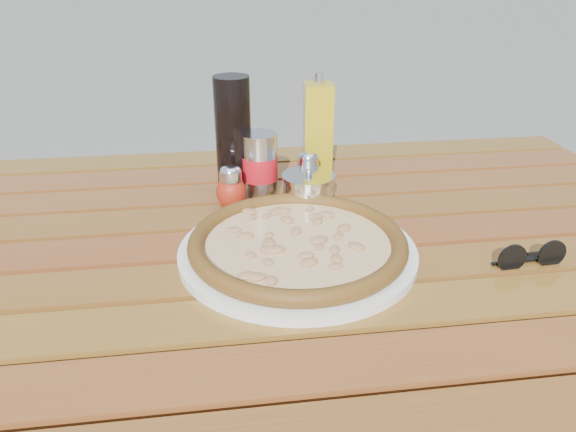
{
  "coord_description": "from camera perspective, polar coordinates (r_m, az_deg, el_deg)",
  "views": [
    {
      "loc": [
        -0.11,
        -0.79,
        1.17
      ],
      "look_at": [
        0.0,
        0.02,
        0.78
      ],
      "focal_mm": 35.0,
      "sensor_mm": 36.0,
      "label": 1
    }
  ],
  "objects": [
    {
      "name": "sunglasses",
      "position": [
        0.9,
        23.45,
        -3.81
      ],
      "size": [
        0.11,
        0.03,
        0.04
      ],
      "rotation": [
        0.0,
        0.0,
        0.06
      ],
      "color": "black",
      "rests_on": "table"
    },
    {
      "name": "parmesan_tin",
      "position": [
        1.01,
        2.08,
        2.69
      ],
      "size": [
        0.1,
        0.1,
        0.07
      ],
      "rotation": [
        0.0,
        0.0,
        0.09
      ],
      "color": "white",
      "rests_on": "table"
    },
    {
      "name": "plate",
      "position": [
        0.85,
        0.98,
        -3.65
      ],
      "size": [
        0.4,
        0.4,
        0.01
      ],
      "primitive_type": "cylinder",
      "rotation": [
        0.0,
        0.0,
        -0.12
      ],
      "color": "white",
      "rests_on": "table"
    },
    {
      "name": "table",
      "position": [
        0.94,
        0.17,
        -6.33
      ],
      "size": [
        1.4,
        0.9,
        0.75
      ],
      "color": "#38220C",
      "rests_on": "ground"
    },
    {
      "name": "pepper_shaker",
      "position": [
        1.0,
        -5.79,
        2.84
      ],
      "size": [
        0.07,
        0.07,
        0.08
      ],
      "rotation": [
        0.0,
        0.0,
        -0.37
      ],
      "color": "#B32814",
      "rests_on": "table"
    },
    {
      "name": "pizza",
      "position": [
        0.84,
        0.99,
        -2.72
      ],
      "size": [
        0.34,
        0.34,
        0.03
      ],
      "rotation": [
        0.0,
        0.0,
        0.04
      ],
      "color": "#FFEAB6",
      "rests_on": "plate"
    },
    {
      "name": "olive_oil_cruet",
      "position": [
        1.12,
        3.03,
        8.62
      ],
      "size": [
        0.06,
        0.06,
        0.21
      ],
      "rotation": [
        0.0,
        0.0,
        -0.07
      ],
      "color": "#B89D13",
      "rests_on": "table"
    },
    {
      "name": "soda_can",
      "position": [
        1.04,
        -2.9,
        5.14
      ],
      "size": [
        0.07,
        0.07,
        0.12
      ],
      "rotation": [
        0.0,
        0.0,
        0.12
      ],
      "color": "silver",
      "rests_on": "table"
    },
    {
      "name": "dark_bottle",
      "position": [
        1.04,
        -5.57,
        8.05
      ],
      "size": [
        0.09,
        0.09,
        0.22
      ],
      "primitive_type": "cylinder",
      "rotation": [
        0.0,
        0.0,
        -0.41
      ],
      "color": "black",
      "rests_on": "table"
    },
    {
      "name": "oregano_shaker",
      "position": [
        1.07,
        2.06,
        4.42
      ],
      "size": [
        0.07,
        0.07,
        0.08
      ],
      "rotation": [
        0.0,
        0.0,
        0.32
      ],
      "color": "#3B441B",
      "rests_on": "table"
    }
  ]
}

